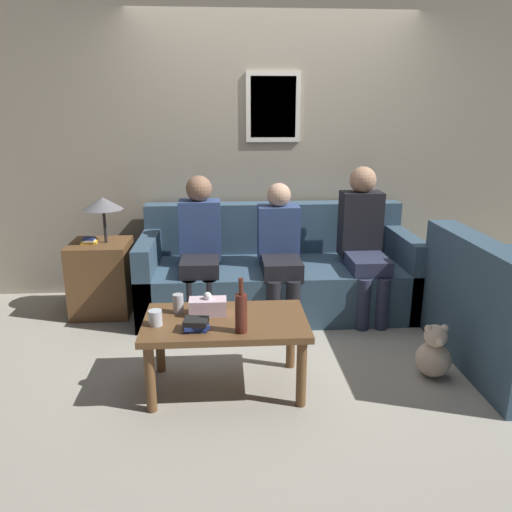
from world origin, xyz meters
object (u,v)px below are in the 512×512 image
Objects in this scene: wine_bottle at (241,312)px; person_middle at (279,247)px; coffee_table at (226,329)px; person_left at (200,243)px; person_right at (363,237)px; drinking_glass at (155,318)px; couch_main at (277,274)px; teddy_bear at (434,354)px.

person_middle reaches higher than wine_bottle.
coffee_table is 1.20m from person_left.
coffee_table is at bearing -134.88° from person_right.
person_left is (0.21, 1.22, 0.13)m from drinking_glass.
person_middle is at bearing -175.86° from person_right.
person_right is at bearing -0.02° from person_left.
person_middle is (0.65, -0.05, -0.03)m from person_left.
person_left reaches higher than person_middle.
person_right is (1.57, 1.22, 0.15)m from drinking_glass.
coffee_table is at bearing -80.45° from person_left.
teddy_bear is at bearing -54.90° from couch_main.
wine_bottle is (-0.37, -1.51, 0.29)m from couch_main.
drinking_glass is at bearing -171.97° from coffee_table.
couch_main reaches higher than coffee_table.
person_left is at bearing -166.17° from couch_main.
couch_main is at bearing 167.14° from person_right.
person_left is at bearing 175.41° from person_middle.
couch_main is 2.08× the size of person_middle.
wine_bottle is (0.09, -0.19, 0.19)m from coffee_table.
coffee_table is at bearing -177.69° from teddy_bear.
wine_bottle is at bearing -64.27° from coffee_table.
person_left is at bearing 144.27° from teddy_bear.
drinking_glass is 0.25× the size of teddy_bear.
wine_bottle is 0.29× the size of person_middle.
person_right is at bearing 51.59° from wine_bottle.
person_right is at bearing 4.14° from person_middle.
wine_bottle is at bearing -169.23° from teddy_bear.
person_right is at bearing 45.12° from coffee_table.
person_middle reaches higher than drinking_glass.
teddy_bear is (0.19, -1.11, -0.50)m from person_right.
wine_bottle is 1.72m from person_right.
coffee_table is 3.06× the size of wine_bottle.
wine_bottle is at bearing -103.61° from couch_main.
person_right is at bearing 37.91° from drinking_glass.
couch_main is 1.87× the size of person_right.
drinking_glass reaches higher than teddy_bear.
person_left is 3.25× the size of teddy_bear.
couch_main is 6.43× the size of teddy_bear.
couch_main is 0.37m from person_middle.
coffee_table is 0.80× the size of person_right.
person_middle is at bearing 67.98° from coffee_table.
couch_main is 1.58m from wine_bottle.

